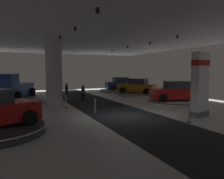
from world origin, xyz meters
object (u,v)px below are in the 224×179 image
at_px(display_car_deep_right, 121,84).
at_px(visitor_walking_far, 83,92).
at_px(display_car_deep_left, 8,86).
at_px(display_car_far_right, 137,87).
at_px(brand_sign_pylon, 200,84).
at_px(display_platform_far_right, 137,94).
at_px(column_left, 54,73).
at_px(visitor_walking_near, 67,89).
at_px(display_platform_far_left, 13,100).
at_px(display_platform_mid_right, 175,102).
at_px(display_car_mid_right, 175,92).
at_px(display_platform_deep_left, 8,95).
at_px(pickup_truck_far_left, 11,89).
at_px(display_platform_deep_right, 121,91).

distance_m(display_car_deep_right, visitor_walking_far, 10.37).
bearing_deg(display_car_deep_left, display_car_far_right, -20.22).
distance_m(brand_sign_pylon, display_platform_far_right, 12.42).
xyz_separation_m(column_left, display_car_deep_left, (-3.71, 9.02, -1.61)).
height_order(brand_sign_pylon, visitor_walking_near, brand_sign_pylon).
xyz_separation_m(display_platform_far_left, visitor_walking_far, (6.01, -2.22, 0.72)).
bearing_deg(display_platform_far_right, display_car_deep_right, 87.55).
distance_m(brand_sign_pylon, display_platform_mid_right, 5.92).
bearing_deg(display_platform_mid_right, display_car_mid_right, -15.78).
distance_m(display_platform_far_left, display_platform_deep_left, 5.45).
xyz_separation_m(display_car_mid_right, display_platform_far_right, (0.10, 6.91, -0.89)).
bearing_deg(column_left, display_platform_far_left, 131.04).
relative_size(pickup_truck_far_left, visitor_walking_far, 3.59).
height_order(display_platform_mid_right, display_platform_deep_right, display_platform_deep_right).
bearing_deg(display_platform_deep_right, brand_sign_pylon, -98.84).
bearing_deg(display_platform_deep_right, display_car_deep_right, 171.24).
xyz_separation_m(display_car_mid_right, visitor_walking_far, (-7.15, 4.38, -0.16)).
distance_m(display_car_deep_right, display_platform_far_left, 14.38).
xyz_separation_m(display_platform_mid_right, display_car_far_right, (0.15, 6.88, 0.90)).
xyz_separation_m(display_platform_mid_right, display_car_deep_right, (0.33, 11.58, 0.93)).
bearing_deg(display_car_mid_right, visitor_walking_far, 148.54).
height_order(display_car_deep_left, visitor_walking_near, display_car_deep_left).
relative_size(display_platform_far_left, pickup_truck_far_left, 1.00).
xyz_separation_m(brand_sign_pylon, display_platform_far_right, (2.37, 12.03, -1.93)).
xyz_separation_m(column_left, visitor_walking_far, (2.85, 1.41, -1.84)).
relative_size(display_platform_mid_right, display_platform_far_left, 0.87).
xyz_separation_m(display_car_deep_right, display_platform_far_right, (-0.20, -4.68, -0.92)).
relative_size(brand_sign_pylon, display_platform_deep_left, 0.68).
height_order(display_platform_mid_right, pickup_truck_far_left, pickup_truck_far_left).
bearing_deg(brand_sign_pylon, display_car_deep_right, 81.27).
bearing_deg(display_car_mid_right, display_platform_far_left, 153.39).
height_order(display_car_mid_right, display_platform_deep_left, display_car_mid_right).
xyz_separation_m(display_platform_deep_right, display_platform_deep_left, (-14.06, 0.43, 0.02)).
relative_size(column_left, display_platform_deep_left, 0.92).
height_order(display_car_deep_right, display_platform_far_left, display_car_deep_right).
height_order(brand_sign_pylon, display_car_far_right, brand_sign_pylon).
relative_size(display_platform_far_left, display_car_deep_left, 1.25).
distance_m(display_platform_far_left, display_car_far_right, 13.31).
relative_size(brand_sign_pylon, visitor_walking_near, 2.56).
bearing_deg(visitor_walking_far, display_car_mid_right, -31.46).
bearing_deg(display_platform_far_right, display_platform_far_left, -178.61).
relative_size(display_car_mid_right, display_platform_deep_left, 0.76).
bearing_deg(pickup_truck_far_left, visitor_walking_far, -17.38).
height_order(display_car_mid_right, pickup_truck_far_left, pickup_truck_far_left).
relative_size(display_platform_mid_right, display_car_far_right, 1.13).
distance_m(display_car_far_right, display_platform_deep_left, 14.79).
xyz_separation_m(display_car_mid_right, display_car_deep_right, (0.30, 11.59, 0.03)).
relative_size(display_platform_deep_right, display_platform_far_left, 1.04).
bearing_deg(display_car_deep_left, column_left, -67.64).
relative_size(brand_sign_pylon, display_platform_far_left, 0.72).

